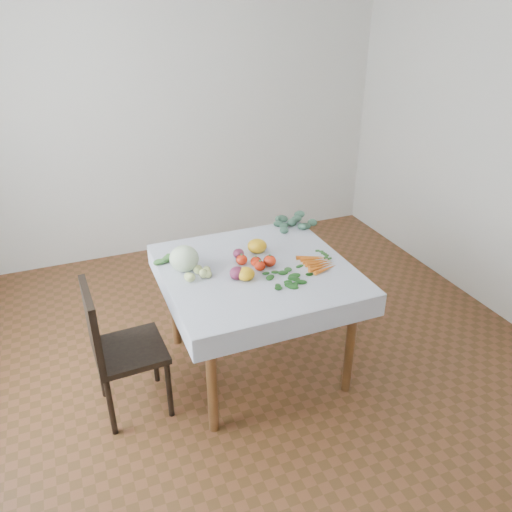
% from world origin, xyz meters
% --- Properties ---
extents(ground, '(4.00, 4.00, 0.00)m').
position_xyz_m(ground, '(0.00, 0.00, 0.00)').
color(ground, brown).
extents(back_wall, '(4.00, 0.04, 2.70)m').
position_xyz_m(back_wall, '(0.00, 2.00, 1.35)').
color(back_wall, silver).
rests_on(back_wall, ground).
extents(table, '(1.00, 1.00, 0.75)m').
position_xyz_m(table, '(0.00, 0.00, 0.65)').
color(table, brown).
rests_on(table, ground).
extents(tablecloth, '(1.12, 1.12, 0.01)m').
position_xyz_m(tablecloth, '(0.00, 0.00, 0.75)').
color(tablecloth, silver).
rests_on(tablecloth, table).
extents(chair, '(0.41, 0.41, 0.87)m').
position_xyz_m(chair, '(-0.90, -0.09, 0.50)').
color(chair, black).
rests_on(chair, ground).
extents(cabbage, '(0.22, 0.22, 0.16)m').
position_xyz_m(cabbage, '(-0.41, 0.13, 0.84)').
color(cabbage, '#B3C2A2').
rests_on(cabbage, tablecloth).
extents(tomato_a, '(0.09, 0.09, 0.06)m').
position_xyz_m(tomato_a, '(-0.07, 0.07, 0.79)').
color(tomato_a, red).
rests_on(tomato_a, tablecloth).
extents(tomato_b, '(0.09, 0.09, 0.06)m').
position_xyz_m(tomato_b, '(0.01, 0.02, 0.79)').
color(tomato_b, red).
rests_on(tomato_b, tablecloth).
extents(tomato_c, '(0.10, 0.10, 0.07)m').
position_xyz_m(tomato_c, '(0.08, -0.01, 0.79)').
color(tomato_c, red).
rests_on(tomato_c, tablecloth).
extents(tomato_d, '(0.07, 0.07, 0.06)m').
position_xyz_m(tomato_d, '(0.01, -0.04, 0.79)').
color(tomato_d, red).
rests_on(tomato_d, tablecloth).
extents(heirloom_back, '(0.16, 0.16, 0.09)m').
position_xyz_m(heirloom_back, '(0.08, 0.19, 0.80)').
color(heirloom_back, gold).
rests_on(heirloom_back, tablecloth).
extents(heirloom_front, '(0.14, 0.14, 0.08)m').
position_xyz_m(heirloom_front, '(-0.11, -0.11, 0.79)').
color(heirloom_front, gold).
rests_on(heirloom_front, tablecloth).
extents(onion_a, '(0.08, 0.08, 0.06)m').
position_xyz_m(onion_a, '(-0.06, 0.16, 0.79)').
color(onion_a, '#5C1A3E').
rests_on(onion_a, tablecloth).
extents(onion_b, '(0.10, 0.10, 0.08)m').
position_xyz_m(onion_b, '(-0.16, -0.09, 0.80)').
color(onion_b, '#5C1A3E').
rests_on(onion_b, tablecloth).
extents(tomatillo_cluster, '(0.17, 0.11, 0.05)m').
position_xyz_m(tomatillo_cluster, '(-0.35, 0.02, 0.78)').
color(tomatillo_cluster, '#C6CF77').
rests_on(tomatillo_cluster, tablecloth).
extents(carrot_bunch, '(0.18, 0.24, 0.03)m').
position_xyz_m(carrot_bunch, '(0.37, -0.11, 0.77)').
color(carrot_bunch, '#D26317').
rests_on(carrot_bunch, tablecloth).
extents(kale_bunch, '(0.32, 0.24, 0.04)m').
position_xyz_m(kale_bunch, '(0.48, 0.48, 0.78)').
color(kale_bunch, '#3A5F4B').
rests_on(kale_bunch, tablecloth).
extents(basil_bunch, '(0.28, 0.20, 0.01)m').
position_xyz_m(basil_bunch, '(0.14, -0.20, 0.76)').
color(basil_bunch, '#1E571B').
rests_on(basil_bunch, tablecloth).
extents(dill_bunch, '(0.24, 0.19, 0.02)m').
position_xyz_m(dill_bunch, '(-0.45, 0.24, 0.77)').
color(dill_bunch, '#457D39').
rests_on(dill_bunch, tablecloth).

